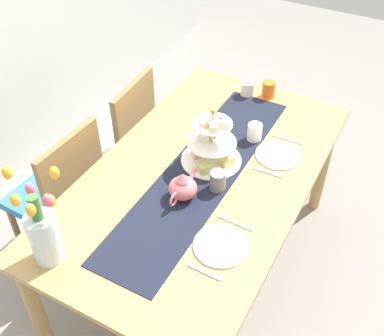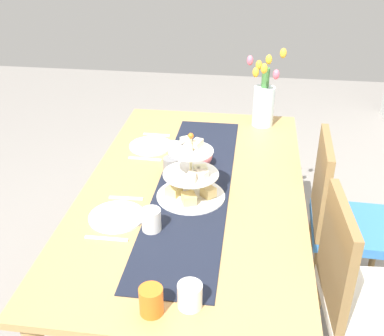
{
  "view_description": "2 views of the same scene",
  "coord_description": "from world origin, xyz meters",
  "px_view_note": "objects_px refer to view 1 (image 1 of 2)",
  "views": [
    {
      "loc": [
        -1.52,
        -0.77,
        2.29
      ],
      "look_at": [
        -0.09,
        0.01,
        0.86
      ],
      "focal_mm": 44.41,
      "sensor_mm": 36.0,
      "label": 1
    },
    {
      "loc": [
        1.83,
        0.25,
        1.88
      ],
      "look_at": [
        -0.04,
        -0.01,
        0.83
      ],
      "focal_mm": 44.37,
      "sensor_mm": 36.0,
      "label": 2
    }
  ],
  "objects_px": {
    "chair_right": "(121,137)",
    "teapot": "(183,187)",
    "mug_white_text": "(255,132)",
    "tiered_cake_stand": "(212,146)",
    "chair_left": "(62,192)",
    "knife_right": "(288,140)",
    "mug_orange": "(268,89)",
    "dinner_plate_left": "(221,246)",
    "knife_left": "(236,223)",
    "mug_grey": "(218,181)",
    "fork_left": "(205,272)",
    "fork_right": "(268,172)",
    "dinner_plate_right": "(278,155)",
    "tulip_vase": "(43,231)",
    "dining_table": "(202,186)",
    "cream_jug": "(247,88)"
  },
  "relations": [
    {
      "from": "tiered_cake_stand",
      "to": "mug_grey",
      "type": "relative_size",
      "value": 3.2
    },
    {
      "from": "fork_left",
      "to": "mug_white_text",
      "type": "bearing_deg",
      "value": 10.41
    },
    {
      "from": "dining_table",
      "to": "tulip_vase",
      "type": "bearing_deg",
      "value": 157.94
    },
    {
      "from": "dining_table",
      "to": "chair_left",
      "type": "bearing_deg",
      "value": 108.79
    },
    {
      "from": "knife_left",
      "to": "mug_orange",
      "type": "distance_m",
      "value": 1.03
    },
    {
      "from": "chair_left",
      "to": "tulip_vase",
      "type": "relative_size",
      "value": 2.02
    },
    {
      "from": "chair_left",
      "to": "knife_left",
      "type": "relative_size",
      "value": 5.35
    },
    {
      "from": "dinner_plate_right",
      "to": "mug_orange",
      "type": "xyz_separation_m",
      "value": [
        0.49,
        0.25,
        0.04
      ]
    },
    {
      "from": "dinner_plate_left",
      "to": "knife_right",
      "type": "relative_size",
      "value": 1.35
    },
    {
      "from": "cream_jug",
      "to": "fork_right",
      "type": "height_order",
      "value": "cream_jug"
    },
    {
      "from": "dinner_plate_left",
      "to": "fork_left",
      "type": "distance_m",
      "value": 0.15
    },
    {
      "from": "teapot",
      "to": "tulip_vase",
      "type": "height_order",
      "value": "tulip_vase"
    },
    {
      "from": "mug_orange",
      "to": "tiered_cake_stand",
      "type": "bearing_deg",
      "value": 177.72
    },
    {
      "from": "tulip_vase",
      "to": "dinner_plate_right",
      "type": "xyz_separation_m",
      "value": [
        1.03,
        -0.58,
        -0.15
      ]
    },
    {
      "from": "fork_left",
      "to": "chair_left",
      "type": "bearing_deg",
      "value": 74.9
    },
    {
      "from": "knife_left",
      "to": "chair_left",
      "type": "bearing_deg",
      "value": 91.13
    },
    {
      "from": "fork_left",
      "to": "fork_right",
      "type": "xyz_separation_m",
      "value": [
        0.66,
        0.0,
        0.0
      ]
    },
    {
      "from": "knife_right",
      "to": "mug_white_text",
      "type": "height_order",
      "value": "mug_white_text"
    },
    {
      "from": "tiered_cake_stand",
      "to": "mug_white_text",
      "type": "bearing_deg",
      "value": -24.09
    },
    {
      "from": "chair_right",
      "to": "teapot",
      "type": "bearing_deg",
      "value": -124.62
    },
    {
      "from": "mug_grey",
      "to": "mug_orange",
      "type": "bearing_deg",
      "value": 5.84
    },
    {
      "from": "mug_white_text",
      "to": "tiered_cake_stand",
      "type": "bearing_deg",
      "value": 155.91
    },
    {
      "from": "chair_left",
      "to": "chair_right",
      "type": "xyz_separation_m",
      "value": [
        0.55,
        0.0,
        0.0
      ]
    },
    {
      "from": "knife_left",
      "to": "fork_right",
      "type": "relative_size",
      "value": 1.13
    },
    {
      "from": "dinner_plate_right",
      "to": "fork_right",
      "type": "distance_m",
      "value": 0.15
    },
    {
      "from": "teapot",
      "to": "fork_left",
      "type": "relative_size",
      "value": 1.59
    },
    {
      "from": "mug_white_text",
      "to": "fork_left",
      "type": "bearing_deg",
      "value": -169.59
    },
    {
      "from": "teapot",
      "to": "knife_left",
      "type": "height_order",
      "value": "teapot"
    },
    {
      "from": "teapot",
      "to": "knife_right",
      "type": "relative_size",
      "value": 1.4
    },
    {
      "from": "chair_right",
      "to": "mug_orange",
      "type": "distance_m",
      "value": 0.94
    },
    {
      "from": "chair_right",
      "to": "knife_right",
      "type": "height_order",
      "value": "chair_right"
    },
    {
      "from": "tiered_cake_stand",
      "to": "mug_white_text",
      "type": "distance_m",
      "value": 0.29
    },
    {
      "from": "chair_right",
      "to": "knife_left",
      "type": "xyz_separation_m",
      "value": [
        -0.53,
        -1.0,
        0.26
      ]
    },
    {
      "from": "chair_right",
      "to": "cream_jug",
      "type": "distance_m",
      "value": 0.82
    },
    {
      "from": "mug_orange",
      "to": "mug_white_text",
      "type": "bearing_deg",
      "value": -167.91
    },
    {
      "from": "chair_left",
      "to": "teapot",
      "type": "height_order",
      "value": "chair_left"
    },
    {
      "from": "dining_table",
      "to": "tiered_cake_stand",
      "type": "xyz_separation_m",
      "value": [
        0.09,
        -0.0,
        0.19
      ]
    },
    {
      "from": "dining_table",
      "to": "mug_white_text",
      "type": "distance_m",
      "value": 0.4
    },
    {
      "from": "knife_right",
      "to": "mug_grey",
      "type": "xyz_separation_m",
      "value": [
        -0.5,
        0.16,
        0.05
      ]
    },
    {
      "from": "chair_left",
      "to": "fork_right",
      "type": "distance_m",
      "value": 1.11
    },
    {
      "from": "mug_grey",
      "to": "knife_right",
      "type": "bearing_deg",
      "value": -17.97
    },
    {
      "from": "chair_right",
      "to": "teapot",
      "type": "relative_size",
      "value": 3.82
    },
    {
      "from": "mug_grey",
      "to": "mug_white_text",
      "type": "bearing_deg",
      "value": -0.51
    },
    {
      "from": "chair_left",
      "to": "fork_right",
      "type": "height_order",
      "value": "chair_left"
    },
    {
      "from": "chair_left",
      "to": "knife_left",
      "type": "distance_m",
      "value": 1.04
    },
    {
      "from": "fork_left",
      "to": "knife_left",
      "type": "bearing_deg",
      "value": 0.0
    },
    {
      "from": "cream_jug",
      "to": "mug_orange",
      "type": "xyz_separation_m",
      "value": [
        0.04,
        -0.11,
        0.01
      ]
    },
    {
      "from": "teapot",
      "to": "mug_white_text",
      "type": "height_order",
      "value": "teapot"
    },
    {
      "from": "mug_white_text",
      "to": "cream_jug",
      "type": "bearing_deg",
      "value": 28.48
    },
    {
      "from": "fork_left",
      "to": "mug_orange",
      "type": "xyz_separation_m",
      "value": [
        1.29,
        0.25,
        0.04
      ]
    }
  ]
}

